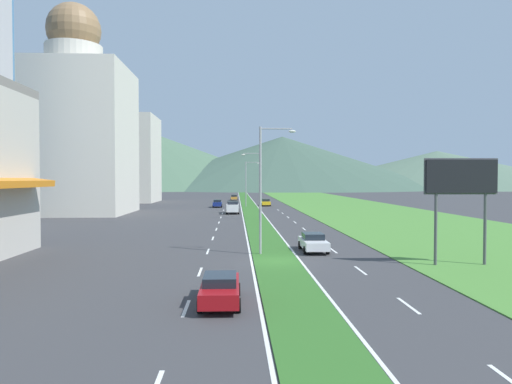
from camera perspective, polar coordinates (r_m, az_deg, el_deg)
The scene contains 38 objects.
ground_plane at distance 33.53m, azimuth 2.47°, elevation -8.44°, with size 600.00×600.00×0.00m, color #38383A.
grass_median at distance 93.12m, azimuth -0.71°, elevation -1.97°, with size 3.20×240.00×0.06m, color #2D6023.
grass_verge_right at distance 95.98m, azimuth 11.68°, elevation -1.90°, with size 24.00×240.00×0.06m, color #477F33.
lane_dash_left_1 at distance 22.12m, azimuth -8.46°, elevation -13.74°, with size 0.16×2.80×0.01m, color silver.
lane_dash_left_2 at distance 30.19m, azimuth -6.79°, elevation -9.57°, with size 0.16×2.80×0.01m, color silver.
lane_dash_left_3 at distance 38.37m, azimuth -5.85°, elevation -7.16°, with size 0.16×2.80×0.01m, color silver.
lane_dash_left_4 at distance 46.60m, azimuth -5.24°, elevation -5.60°, with size 0.16×2.80×0.01m, color silver.
lane_dash_left_5 at distance 54.86m, azimuth -4.82°, elevation -4.51°, with size 0.16×2.80×0.01m, color silver.
lane_dash_left_6 at distance 63.14m, azimuth -4.51°, elevation -3.71°, with size 0.16×2.80×0.01m, color silver.
lane_dash_left_7 at distance 71.42m, azimuth -4.27°, elevation -3.09°, with size 0.16×2.80×0.01m, color silver.
lane_dash_left_8 at distance 79.72m, azimuth -4.09°, elevation -2.60°, with size 0.16×2.80×0.01m, color silver.
lane_dash_left_9 at distance 88.01m, azimuth -3.93°, elevation -2.20°, with size 0.16×2.80×0.01m, color silver.
lane_dash_right_1 at distance 23.40m, azimuth 17.96°, elevation -12.94°, with size 0.16×2.80×0.01m, color silver.
lane_dash_right_2 at distance 31.14m, azimuth 12.53°, elevation -9.25°, with size 0.16×2.80×0.01m, color silver.
lane_dash_right_3 at distance 39.12m, azimuth 9.35°, elevation -7.01°, with size 0.16×2.80×0.01m, color silver.
lane_dash_right_4 at distance 47.22m, azimuth 7.27°, elevation -5.51°, with size 0.16×2.80×0.01m, color silver.
lane_dash_right_5 at distance 55.39m, azimuth 5.81°, elevation -4.46°, with size 0.16×2.80×0.01m, color silver.
lane_dash_right_6 at distance 63.60m, azimuth 4.73°, elevation -3.67°, with size 0.16×2.80×0.01m, color silver.
lane_dash_right_7 at distance 71.83m, azimuth 3.90°, elevation -3.06°, with size 0.16×2.80×0.01m, color silver.
lane_dash_right_8 at distance 80.08m, azimuth 3.24°, elevation -2.58°, with size 0.16×2.80×0.01m, color silver.
lane_dash_right_9 at distance 88.34m, azimuth 2.70°, elevation -2.18°, with size 0.16×2.80×0.01m, color silver.
edge_line_median_left at distance 93.08m, azimuth -1.79°, elevation -1.99°, with size 0.16×240.00×0.01m, color silver.
edge_line_median_right at distance 93.19m, azimuth 0.36°, elevation -1.99°, with size 0.16×240.00×0.01m, color silver.
domed_building at distance 85.11m, azimuth -21.08°, elevation 7.12°, with size 17.69×17.69×35.05m.
midrise_colored at distance 123.46m, azimuth -15.67°, elevation 3.84°, with size 16.19×16.19×21.57m, color beige.
hill_far_left at distance 314.13m, azimuth -13.68°, elevation 3.96°, with size 208.87×208.87×37.94m, color #47664C.
hill_far_center at distance 293.49m, azimuth 3.21°, elevation 3.60°, with size 193.10×193.10×32.05m, color #3D5647.
hill_far_right at distance 334.10m, azimuth 21.05°, elevation 2.58°, with size 196.54×196.54×24.23m, color #516B56.
street_lamp_near at distance 36.17m, azimuth 0.98°, elevation 1.24°, with size 2.82×0.28×9.85m.
street_lamp_mid at distance 67.19m, azimuth 0.21°, elevation 1.30°, with size 2.71×0.28×9.61m.
street_lamp_far at distance 98.18m, azimuth -1.05°, elevation 1.36°, with size 3.01×0.31×9.43m.
billboard_roadside at distance 34.39m, azimuth 23.59°, elevation 1.00°, with size 5.04×0.28×7.24m.
car_0 at distance 101.55m, azimuth 1.19°, elevation -1.26°, with size 1.96×4.77×1.49m.
car_1 at distance 38.43m, azimuth 6.94°, elevation -6.03°, with size 1.99×4.78×1.46m.
car_2 at distance 22.49m, azimuth -4.36°, elevation -11.55°, with size 1.90×4.80×1.41m.
car_3 at distance 128.00m, azimuth -2.68°, elevation -0.67°, with size 1.87×4.03×1.50m.
car_4 at distance 96.84m, azimuth -4.69°, elevation -1.39°, with size 1.89×4.55×1.56m.
pickup_truck_0 at distance 79.55m, azimuth -2.84°, elevation -1.90°, with size 2.18×5.40×2.00m.
Camera 1 is at (-2.85, -32.89, 5.85)m, focal length 33.05 mm.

